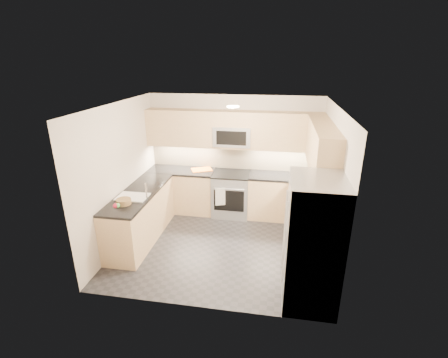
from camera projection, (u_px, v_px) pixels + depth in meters
The scene contains 35 objects.
floor at pixel (221, 245), 5.91m from camera, with size 3.60×3.20×0.00m, color #26262B.
ceiling at pixel (220, 106), 5.03m from camera, with size 3.60×3.20×0.02m, color beige.
wall_back at pixel (234, 154), 6.94m from camera, with size 3.60×0.02×2.50m, color beige.
wall_front at pixel (198, 226), 3.99m from camera, with size 3.60×0.02×2.50m, color beige.
wall_left at pixel (121, 175), 5.75m from camera, with size 0.02×3.20×2.50m, color beige.
wall_right at pixel (331, 187), 5.19m from camera, with size 0.02×3.20×2.50m, color beige.
base_cab_back_left at pixel (182, 191), 7.12m from camera, with size 1.42×0.60×0.90m, color #DEB885.
base_cab_back_right at pixel (283, 198), 6.78m from camera, with size 1.42×0.60×0.90m, color #DEB885.
base_cab_right at pixel (307, 226), 5.66m from camera, with size 0.60×1.70×0.90m, color #DEB885.
base_cab_peninsula at pixel (141, 216), 5.99m from camera, with size 0.60×2.00×0.90m, color #DEB885.
countertop_back_left at pixel (181, 171), 6.95m from camera, with size 1.42×0.63×0.04m, color black.
countertop_back_right at pixel (284, 176), 6.61m from camera, with size 1.42×0.63×0.04m, color black.
countertop_right at pixel (309, 201), 5.49m from camera, with size 0.63×1.70×0.04m, color black.
countertop_peninsula at pixel (139, 193), 5.82m from camera, with size 0.63×2.00×0.04m, color black.
upper_cab_back at pixel (233, 130), 6.58m from camera, with size 3.60×0.35×0.75m, color #DEB885.
upper_cab_right at pixel (322, 148), 5.26m from camera, with size 0.35×1.95×0.75m, color #DEB885.
backsplash_back at pixel (234, 157), 6.96m from camera, with size 3.60×0.01×0.51m, color tan.
backsplash_right at pixel (327, 181), 5.62m from camera, with size 0.01×2.30×0.51m, color tan.
gas_range at pixel (231, 194), 6.93m from camera, with size 0.76×0.65×0.91m, color #A0A3A8.
range_cooktop at pixel (231, 174), 6.76m from camera, with size 0.76×0.65×0.03m, color black.
oven_door_glass at pixel (229, 201), 6.62m from camera, with size 0.62×0.02×0.45m, color black.
oven_handle at pixel (229, 189), 6.51m from camera, with size 0.02×0.02×0.60m, color #B2B5BA.
microwave at pixel (233, 136), 6.60m from camera, with size 0.76×0.40×0.40m, color #AAACB3.
microwave_door at pixel (231, 138), 6.41m from camera, with size 0.60×0.01×0.28m, color black.
refrigerator at pixel (313, 242), 4.31m from camera, with size 0.70×0.90×1.80m, color #A5A8AD.
fridge_handle_left at pixel (285, 244), 4.18m from camera, with size 0.02×0.02×1.20m, color #B2B5BA.
fridge_handle_right at pixel (285, 230), 4.51m from camera, with size 0.02×0.02×1.20m, color #B2B5BA.
sink_basin at pixel (133, 201), 5.60m from camera, with size 0.52×0.38×0.16m, color white.
faucet at pixel (146, 191), 5.49m from camera, with size 0.03×0.03×0.28m, color silver.
utensil_bowl at pixel (306, 175), 6.39m from camera, with size 0.32×0.32×0.18m, color #5FAD4A.
cutting_board at pixel (202, 170), 6.94m from camera, with size 0.42×0.30×0.01m, color orange.
fruit_basket at pixel (124, 202), 5.31m from camera, with size 0.24×0.24×0.09m, color olive.
fruit_apple at pixel (116, 206), 5.00m from camera, with size 0.08×0.08×0.08m, color #BA1532.
fruit_pear at pixel (118, 205), 5.01m from camera, with size 0.07×0.07×0.07m, color green.
dish_towel_check at pixel (220, 197), 6.58m from camera, with size 0.20×0.02×0.38m, color silver.
Camera 1 is at (0.91, -5.02, 3.21)m, focal length 26.00 mm.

